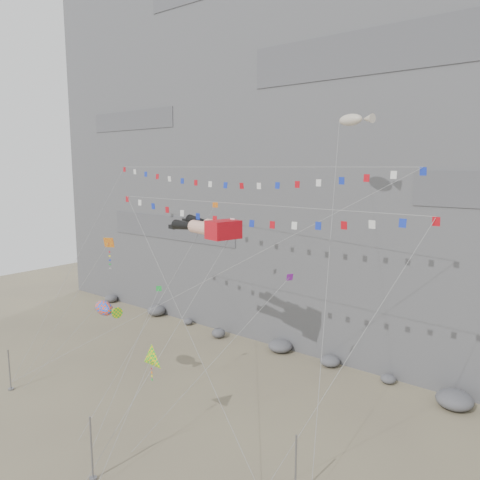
{
  "coord_description": "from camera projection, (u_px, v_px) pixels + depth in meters",
  "views": [
    {
      "loc": [
        26.65,
        -23.41,
        19.83
      ],
      "look_at": [
        0.81,
        9.0,
        13.32
      ],
      "focal_mm": 35.0,
      "sensor_mm": 36.0,
      "label": 1
    }
  ],
  "objects": [
    {
      "name": "blimp_windsock",
      "position": [
        350.0,
        121.0,
        36.9
      ],
      "size": [
        6.35,
        13.97,
        27.1
      ],
      "color": "beige",
      "rests_on": "ground"
    },
    {
      "name": "legs_kite",
      "position": [
        207.0,
        227.0,
        38.48
      ],
      "size": [
        8.32,
        15.41,
        19.61
      ],
      "rotation": [
        0.0,
        0.0,
        -0.24
      ],
      "color": "red",
      "rests_on": "ground"
    },
    {
      "name": "anchor_pole_center",
      "position": [
        92.0,
        448.0,
        29.62
      ],
      "size": [
        0.12,
        0.12,
        4.33
      ],
      "primitive_type": "cylinder",
      "color": "gray",
      "rests_on": "ground"
    },
    {
      "name": "ground",
      "position": [
        162.0,
        416.0,
        37.57
      ],
      "size": [
        120.0,
        120.0,
        0.0
      ],
      "primitive_type": "plane",
      "color": "gray",
      "rests_on": "ground"
    },
    {
      "name": "anchor_pole_right",
      "position": [
        296.0,
        467.0,
        27.96
      ],
      "size": [
        0.12,
        0.12,
        4.13
      ],
      "primitive_type": "cylinder",
      "color": "gray",
      "rests_on": "ground"
    },
    {
      "name": "flag_banner_upper",
      "position": [
        233.0,
        167.0,
        42.31
      ],
      "size": [
        34.37,
        15.68,
        28.63
      ],
      "color": "red",
      "rests_on": "ground"
    },
    {
      "name": "small_kite_c",
      "position": [
        158.0,
        292.0,
        39.68
      ],
      "size": [
        2.91,
        9.26,
        13.08
      ],
      "color": "green",
      "rests_on": "ground"
    },
    {
      "name": "delta_kite",
      "position": [
        151.0,
        359.0,
        33.38
      ],
      "size": [
        2.44,
        6.08,
        8.6
      ],
      "color": "yellow",
      "rests_on": "ground"
    },
    {
      "name": "harlequin_kite",
      "position": [
        109.0,
        243.0,
        42.24
      ],
      "size": [
        7.83,
        6.42,
        15.63
      ],
      "color": "red",
      "rests_on": "ground"
    },
    {
      "name": "anchor_pole_left",
      "position": [
        10.0,
        370.0,
        41.73
      ],
      "size": [
        0.12,
        0.12,
        3.78
      ],
      "primitive_type": "cylinder",
      "color": "gray",
      "rests_on": "ground"
    },
    {
      "name": "small_kite_a",
      "position": [
        212.0,
        210.0,
        42.46
      ],
      "size": [
        1.08,
        15.37,
        22.01
      ],
      "color": "orange",
      "rests_on": "ground"
    },
    {
      "name": "flag_banner_lower",
      "position": [
        242.0,
        204.0,
        36.49
      ],
      "size": [
        29.46,
        8.26,
        20.1
      ],
      "color": "red",
      "rests_on": "ground"
    },
    {
      "name": "small_kite_b",
      "position": [
        288.0,
        279.0,
        36.37
      ],
      "size": [
        6.22,
        12.19,
        17.04
      ],
      "color": "purple",
      "rests_on": "ground"
    },
    {
      "name": "cliff",
      "position": [
        350.0,
        125.0,
        58.41
      ],
      "size": [
        80.0,
        28.0,
        50.0
      ],
      "primitive_type": "cube",
      "color": "slate",
      "rests_on": "ground"
    },
    {
      "name": "talus_boulders",
      "position": [
        280.0,
        346.0,
        50.61
      ],
      "size": [
        60.0,
        3.0,
        1.2
      ],
      "primitive_type": null,
      "color": "slate",
      "rests_on": "ground"
    },
    {
      "name": "fish_windsock",
      "position": [
        104.0,
        308.0,
        40.26
      ],
      "size": [
        8.62,
        5.4,
        11.04
      ],
      "color": "#FF420D",
      "rests_on": "ground"
    }
  ]
}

